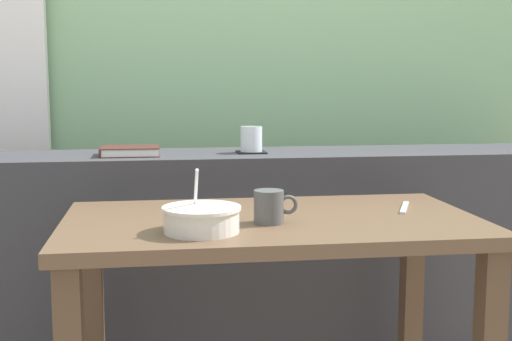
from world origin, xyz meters
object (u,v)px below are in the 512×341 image
closed_book (130,151)px  ceramic_mug (270,207)px  breakfast_table (271,260)px  soup_bowl (202,219)px  fork_utensil (404,207)px  coaster_square (251,152)px  juice_glass (251,140)px

closed_book → ceramic_mug: (0.37, -0.65, -0.08)m
breakfast_table → ceramic_mug: ceramic_mug is taller
soup_bowl → ceramic_mug: bearing=23.3°
ceramic_mug → fork_utensil: bearing=18.8°
breakfast_table → soup_bowl: (-0.19, -0.15, 0.15)m
breakfast_table → fork_utensil: bearing=9.9°
fork_utensil → ceramic_mug: size_ratio=1.50×
ceramic_mug → coaster_square: bearing=86.2°
breakfast_table → ceramic_mug: bearing=-103.2°
closed_book → fork_utensil: 0.94m
soup_bowl → juice_glass: bearing=73.4°
coaster_square → ceramic_mug: bearing=-93.8°
juice_glass → soup_bowl: juice_glass is taller
coaster_square → fork_utensil: size_ratio=0.59×
coaster_square → juice_glass: 0.04m
breakfast_table → fork_utensil: size_ratio=6.43×
coaster_square → breakfast_table: bearing=-92.7°
juice_glass → ceramic_mug: size_ratio=0.78×
closed_book → juice_glass: bearing=2.8°
breakfast_table → juice_glass: bearing=87.3°
juice_glass → coaster_square: bearing=0.0°
soup_bowl → breakfast_table: bearing=37.2°
fork_utensil → ceramic_mug: bearing=-137.1°
coaster_square → soup_bowl: size_ratio=0.53×
breakfast_table → coaster_square: bearing=87.3°
fork_utensil → ceramic_mug: (-0.41, -0.14, 0.04)m
coaster_square → soup_bowl: bearing=-106.6°
coaster_square → juice_glass: bearing=0.0°
juice_glass → closed_book: juice_glass is taller
soup_bowl → fork_utensil: bearing=20.2°
coaster_square → ceramic_mug: coaster_square is taller
juice_glass → closed_book: (-0.42, -0.02, -0.03)m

